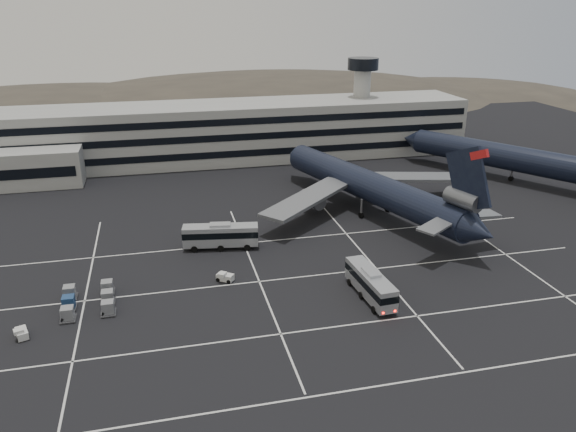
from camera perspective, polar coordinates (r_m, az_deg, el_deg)
The scene contains 11 objects.
ground at distance 79.28m, azimuth 1.91°, elevation -7.51°, with size 260.00×260.00×0.00m, color black.
lane_markings at distance 80.12m, azimuth 2.44°, elevation -7.19°, with size 90.00×55.62×0.01m.
terminal at distance 142.50m, azimuth -6.83°, elevation 8.38°, with size 125.00×26.00×24.00m.
hills at distance 245.03m, azimuth -4.59°, elevation 9.25°, with size 352.00×180.00×44.00m.
trijet_main at distance 106.58m, azimuth 8.40°, elevation 3.00°, with size 45.17×56.31×18.08m.
trijet_far at distance 133.96m, azimuth 22.36°, elevation 5.45°, with size 37.22×51.22×18.08m.
bus_near at distance 77.17m, azimuth 8.38°, elevation -6.74°, with size 3.51×11.60×4.04m.
bus_far at distance 91.69m, azimuth -6.87°, elevation -1.91°, with size 12.46×4.70×4.30m.
tug_a at distance 75.74m, azimuth -25.42°, elevation -10.69°, with size 2.00×2.54×1.44m.
tug_b at distance 81.79m, azimuth -6.35°, elevation -6.16°, with size 2.72×2.48×1.50m.
uld_cluster at distance 79.51m, azimuth -19.62°, elevation -8.04°, with size 7.34×8.52×1.81m.
Camera 1 is at (-18.71, -67.04, 37.95)m, focal length 35.00 mm.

